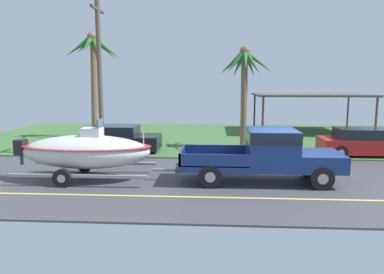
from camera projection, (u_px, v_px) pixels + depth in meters
The scene contains 9 objects.
ground at pixel (260, 144), 21.28m from camera, with size 36.00×22.00×0.11m.
pickup_truck_towing at pixel (270, 153), 13.01m from camera, with size 5.96×2.02×1.94m.
boat_on_trailer at pixel (86, 151), 13.43m from camera, with size 6.05×2.41×2.27m.
parked_sedan_near at pixel (118, 139), 18.87m from camera, with size 4.30×1.95×1.38m.
parked_sedan_far at pixel (366, 143), 17.71m from camera, with size 4.53×1.83×1.38m.
carport_awning at pixel (310, 96), 25.94m from camera, with size 7.80×5.56×2.79m.
palm_tree_near_left at pixel (94, 60), 22.94m from camera, with size 3.56×2.73×6.76m.
palm_tree_mid at pixel (244, 73), 19.40m from camera, with size 3.05×2.87×5.53m.
utility_pole at pixel (100, 75), 17.39m from camera, with size 0.24×1.80×7.60m.
Camera 1 is at (-2.69, -12.80, 3.58)m, focal length 33.77 mm.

